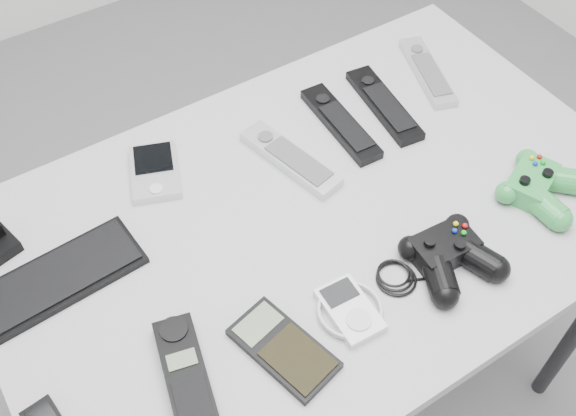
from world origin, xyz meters
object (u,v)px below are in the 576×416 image
pda (155,171)px  remote_black_a (340,123)px  remote_silver_b (427,71)px  calculator (283,348)px  desk (318,235)px  mp3_player (350,310)px  remote_black_b (384,104)px  controller_black (450,253)px  cordless_handset (186,377)px  pda_keyboard (62,276)px  controller_green (540,184)px  remote_silver_a (290,158)px

pda → remote_black_a: (0.34, -0.08, 0.00)m
remote_silver_b → pda: bearing=-166.1°
pda → calculator: size_ratio=0.80×
desk → mp3_player: bearing=-111.2°
remote_black_b → controller_black: controller_black is taller
remote_black_a → cordless_handset: cordless_handset is taller
calculator → remote_black_a: bearing=31.0°
remote_black_b → controller_black: bearing=-104.0°
mp3_player → calculator: bearing=-177.3°
pda → remote_silver_b: size_ratio=0.62×
pda_keyboard → remote_silver_b: remote_silver_b is taller
pda_keyboard → controller_green: bearing=-23.6°
controller_green → pda: bearing=120.6°
pda → controller_green: bearing=-15.3°
calculator → controller_black: 0.30m
mp3_player → remote_black_a: bearing=59.8°
remote_black_b → mp3_player: size_ratio=2.01×
controller_black → remote_silver_b: bearing=58.1°
cordless_handset → calculator: size_ratio=1.15×
desk → calculator: bearing=-135.8°
remote_silver_a → calculator: size_ratio=1.31×
desk → remote_silver_b: size_ratio=5.37×
desk → pda_keyboard: 0.43m
remote_black_a → controller_black: 0.34m
remote_black_a → controller_green: size_ratio=1.45×
remote_silver_a → mp3_player: (-0.09, -0.31, -0.00)m
pda_keyboard → cordless_handset: (0.09, -0.26, 0.01)m
desk → pda: (-0.20, 0.22, 0.07)m
remote_black_b → controller_green: (0.09, -0.31, 0.01)m
desk → pda: size_ratio=8.61×
remote_silver_a → remote_black_b: 0.23m
pda_keyboard → controller_black: 0.60m
pda_keyboard → remote_silver_b: size_ratio=1.22×
desk → pda_keyboard: bearing=165.5°
pda → remote_black_a: same height
pda → remote_black_b: (0.44, -0.08, -0.00)m
pda → remote_black_b: size_ratio=0.60×
remote_black_b → remote_silver_b: 0.14m
pda_keyboard → controller_black: controller_black is taller
calculator → remote_silver_a: bearing=42.1°
pda_keyboard → calculator: 0.37m
remote_silver_a → controller_green: bearing=-55.0°
controller_black → mp3_player: bearing=-178.6°
controller_black → controller_green: bearing=10.8°
remote_black_b → pda_keyboard: bearing=-169.0°
remote_black_a → remote_silver_b: same height
desk → pda: bearing=131.1°
remote_silver_a → remote_silver_b: 0.36m
cordless_handset → calculator: (0.14, -0.03, -0.01)m
cordless_handset → controller_green: controller_green is taller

